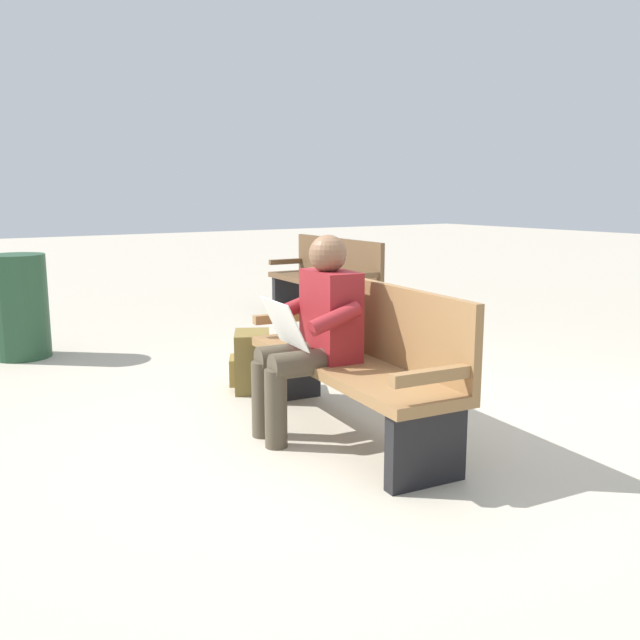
{
  "coord_description": "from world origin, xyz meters",
  "views": [
    {
      "loc": [
        -3.16,
        2.28,
        1.42
      ],
      "look_at": [
        0.06,
        0.15,
        0.7
      ],
      "focal_mm": 38.62,
      "sensor_mm": 36.0,
      "label": 1
    }
  ],
  "objects_px": {
    "bench_near": "(357,358)",
    "person_seated": "(314,330)",
    "trash_bin": "(19,306)",
    "bench_far": "(327,277)",
    "backpack": "(251,362)"
  },
  "relations": [
    {
      "from": "backpack",
      "to": "trash_bin",
      "type": "distance_m",
      "value": 2.34
    },
    {
      "from": "bench_near",
      "to": "person_seated",
      "type": "xyz_separation_m",
      "value": [
        0.13,
        0.22,
        0.17
      ]
    },
    {
      "from": "person_seated",
      "to": "bench_near",
      "type": "bearing_deg",
      "value": -114.65
    },
    {
      "from": "trash_bin",
      "to": "bench_far",
      "type": "bearing_deg",
      "value": -87.09
    },
    {
      "from": "bench_near",
      "to": "person_seated",
      "type": "height_order",
      "value": "person_seated"
    },
    {
      "from": "bench_near",
      "to": "trash_bin",
      "type": "relative_size",
      "value": 2.05
    },
    {
      "from": "bench_near",
      "to": "backpack",
      "type": "bearing_deg",
      "value": 11.36
    },
    {
      "from": "person_seated",
      "to": "bench_far",
      "type": "xyz_separation_m",
      "value": [
        3.19,
        -2.25,
        -0.17
      ]
    },
    {
      "from": "bench_near",
      "to": "bench_far",
      "type": "distance_m",
      "value": 3.89
    },
    {
      "from": "bench_near",
      "to": "trash_bin",
      "type": "bearing_deg",
      "value": 28.8
    },
    {
      "from": "bench_near",
      "to": "person_seated",
      "type": "bearing_deg",
      "value": 65.35
    },
    {
      "from": "trash_bin",
      "to": "person_seated",
      "type": "bearing_deg",
      "value": -160.55
    },
    {
      "from": "bench_far",
      "to": "trash_bin",
      "type": "xyz_separation_m",
      "value": [
        -0.17,
        3.31,
        -0.01
      ]
    },
    {
      "from": "backpack",
      "to": "trash_bin",
      "type": "bearing_deg",
      "value": 30.73
    },
    {
      "from": "bench_far",
      "to": "trash_bin",
      "type": "bearing_deg",
      "value": 96.59
    }
  ]
}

